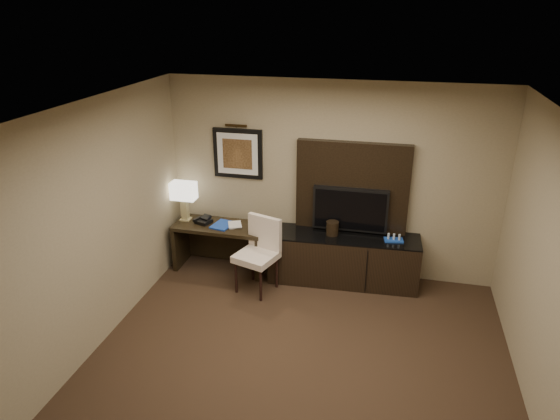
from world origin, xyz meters
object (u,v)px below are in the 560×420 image
(ice_bucket, at_px, (332,228))
(credenza, at_px, (343,258))
(desk, at_px, (221,247))
(table_lamp, at_px, (184,201))
(tv, at_px, (350,209))
(desk_chair, at_px, (256,256))
(minibar_tray, at_px, (394,238))
(water_bottle, at_px, (251,219))
(desk_phone, at_px, (203,220))

(ice_bucket, bearing_deg, credenza, 1.91)
(desk, xyz_separation_m, table_lamp, (-0.53, 0.06, 0.64))
(tv, height_order, desk_chair, tv)
(table_lamp, xyz_separation_m, minibar_tray, (2.93, -0.02, -0.25))
(credenza, distance_m, water_bottle, 1.38)
(desk_phone, distance_m, water_bottle, 0.69)
(desk_chair, height_order, minibar_tray, desk_chair)
(desk, relative_size, table_lamp, 2.18)
(credenza, xyz_separation_m, tv, (0.04, 0.14, 0.67))
(water_bottle, distance_m, minibar_tray, 1.95)
(credenza, xyz_separation_m, table_lamp, (-2.29, 0.01, 0.64))
(desk_chair, distance_m, water_bottle, 0.64)
(desk_phone, bearing_deg, desk_chair, -7.33)
(table_lamp, distance_m, water_bottle, 1.00)
(table_lamp, relative_size, minibar_tray, 2.42)
(credenza, height_order, water_bottle, water_bottle)
(tv, bearing_deg, minibar_tray, -13.87)
(credenza, relative_size, desk_phone, 9.92)
(desk_chair, bearing_deg, water_bottle, 130.17)
(credenza, xyz_separation_m, minibar_tray, (0.65, -0.01, 0.39))
(desk_phone, height_order, water_bottle, water_bottle)
(desk, xyz_separation_m, minibar_tray, (2.40, 0.04, 0.39))
(desk_chair, xyz_separation_m, water_bottle, (-0.22, 0.53, 0.28))
(credenza, relative_size, minibar_tray, 8.25)
(water_bottle, xyz_separation_m, minibar_tray, (1.95, -0.03, -0.05))
(credenza, bearing_deg, desk, 178.78)
(minibar_tray, bearing_deg, tv, 166.13)
(desk_phone, xyz_separation_m, minibar_tray, (2.64, 0.03, -0.01))
(tv, height_order, minibar_tray, tv)
(desk_chair, xyz_separation_m, desk_phone, (-0.91, 0.47, 0.23))
(desk, xyz_separation_m, water_bottle, (0.45, 0.07, 0.44))
(desk_phone, distance_m, ice_bucket, 1.83)
(tv, relative_size, table_lamp, 1.69)
(water_bottle, relative_size, ice_bucket, 1.03)
(desk, distance_m, tv, 1.93)
(ice_bucket, bearing_deg, desk_phone, -178.85)
(ice_bucket, bearing_deg, tv, 34.69)
(desk_chair, bearing_deg, ice_bucket, 46.65)
(water_bottle, height_order, ice_bucket, water_bottle)
(table_lamp, bearing_deg, minibar_tray, -0.30)
(credenza, xyz_separation_m, water_bottle, (-1.31, 0.02, 0.44))
(water_bottle, relative_size, minibar_tray, 0.80)
(tv, xyz_separation_m, table_lamp, (-2.33, -0.13, -0.03))
(tv, relative_size, water_bottle, 5.15)
(credenza, height_order, table_lamp, table_lamp)
(desk, bearing_deg, tv, 6.56)
(tv, relative_size, minibar_tray, 4.10)
(desk_phone, bearing_deg, ice_bucket, 21.06)
(table_lamp, distance_m, desk_phone, 0.38)
(tv, bearing_deg, desk, -173.97)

